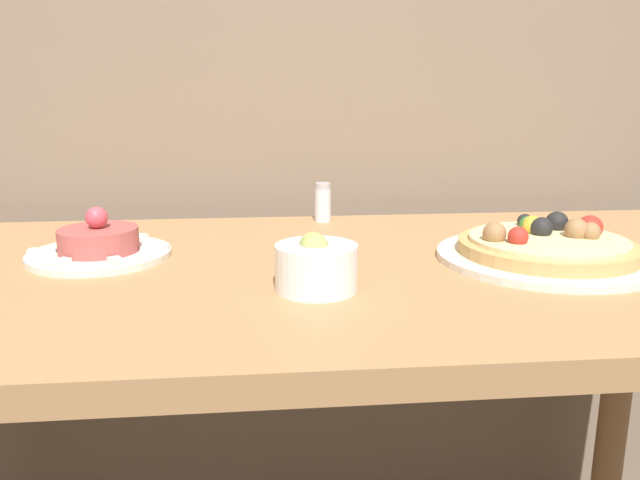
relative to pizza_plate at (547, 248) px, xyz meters
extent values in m
cube|color=#AD7F51|center=(-0.32, 0.01, -0.04)|extent=(1.40, 0.68, 0.03)
cylinder|color=#AD7F51|center=(0.32, 0.29, -0.43)|extent=(0.06, 0.06, 0.76)
cylinder|color=silver|center=(0.00, 0.00, -0.01)|extent=(0.31, 0.31, 0.01)
cylinder|color=tan|center=(0.00, 0.00, 0.00)|extent=(0.25, 0.25, 0.02)
cylinder|color=beige|center=(0.00, 0.00, 0.01)|extent=(0.22, 0.22, 0.01)
sphere|color=black|center=(0.00, 0.02, 0.03)|extent=(0.03, 0.03, 0.03)
sphere|color=#B22D23|center=(-0.06, -0.03, 0.02)|extent=(0.03, 0.03, 0.03)
sphere|color=#997047|center=(0.04, 0.00, 0.03)|extent=(0.03, 0.03, 0.03)
sphere|color=black|center=(0.04, 0.05, 0.03)|extent=(0.03, 0.03, 0.03)
sphere|color=black|center=(0.00, 0.08, 0.02)|extent=(0.02, 0.02, 0.02)
sphere|color=#B22D23|center=(0.07, 0.01, 0.03)|extent=(0.04, 0.04, 0.04)
sphere|color=gold|center=(-0.01, 0.03, 0.03)|extent=(0.03, 0.03, 0.03)
sphere|color=#387F33|center=(-0.01, 0.04, 0.02)|extent=(0.03, 0.03, 0.03)
sphere|color=#997047|center=(0.06, -0.01, 0.02)|extent=(0.03, 0.03, 0.03)
sphere|color=#997047|center=(-0.08, -0.01, 0.03)|extent=(0.03, 0.03, 0.03)
cylinder|color=silver|center=(-0.64, 0.07, -0.01)|extent=(0.20, 0.20, 0.01)
cylinder|color=#B2514C|center=(-0.64, 0.07, 0.01)|extent=(0.11, 0.11, 0.03)
sphere|color=#DB4C5B|center=(-0.64, 0.07, 0.04)|extent=(0.03, 0.03, 0.03)
cube|color=white|center=(-0.57, 0.07, 0.00)|extent=(0.04, 0.02, 0.01)
cube|color=white|center=(-0.61, 0.14, 0.00)|extent=(0.03, 0.04, 0.01)
cube|color=white|center=(-0.68, 0.14, 0.00)|extent=(0.03, 0.04, 0.01)
cube|color=white|center=(-0.72, 0.07, 0.00)|extent=(0.04, 0.02, 0.01)
cube|color=white|center=(-0.68, 0.01, 0.00)|extent=(0.03, 0.04, 0.01)
cube|color=white|center=(-0.61, 0.01, 0.00)|extent=(0.03, 0.04, 0.01)
cylinder|color=white|center=(-0.34, -0.10, 0.01)|extent=(0.10, 0.10, 0.06)
sphere|color=#A3B25B|center=(-0.35, -0.10, 0.04)|extent=(0.03, 0.03, 0.03)
sphere|color=#A3B25B|center=(-0.34, -0.11, 0.04)|extent=(0.03, 0.03, 0.03)
sphere|color=#A3B25B|center=(-0.35, -0.09, 0.03)|extent=(0.02, 0.02, 0.02)
sphere|color=#A3B25B|center=(-0.35, -0.10, 0.04)|extent=(0.04, 0.04, 0.04)
cylinder|color=silver|center=(-0.29, 0.30, 0.01)|extent=(0.03, 0.03, 0.06)
cylinder|color=#B2B2B7|center=(-0.29, 0.30, 0.05)|extent=(0.03, 0.03, 0.01)
camera|label=1|loc=(-0.41, -0.83, 0.22)|focal=35.00mm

